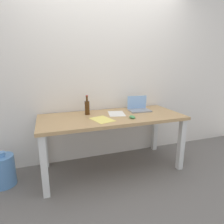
% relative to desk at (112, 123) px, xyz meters
% --- Properties ---
extents(ground_plane, '(8.00, 8.00, 0.00)m').
position_rel_desk_xyz_m(ground_plane, '(0.00, 0.00, -0.66)').
color(ground_plane, slate).
extents(back_wall, '(5.20, 0.08, 2.60)m').
position_rel_desk_xyz_m(back_wall, '(0.00, 0.45, 0.64)').
color(back_wall, silver).
rests_on(back_wall, ground).
extents(desk, '(1.85, 0.78, 0.75)m').
position_rel_desk_xyz_m(desk, '(0.00, 0.00, 0.00)').
color(desk, tan).
rests_on(desk, ground).
extents(laptop_right, '(0.31, 0.23, 0.20)m').
position_rel_desk_xyz_m(laptop_right, '(0.46, 0.14, 0.14)').
color(laptop_right, gray).
rests_on(laptop_right, desk).
extents(beer_bottle, '(0.06, 0.06, 0.26)m').
position_rel_desk_xyz_m(beer_bottle, '(-0.29, 0.17, 0.19)').
color(beer_bottle, '#47280F').
rests_on(beer_bottle, desk).
extents(computer_mouse, '(0.08, 0.11, 0.03)m').
position_rel_desk_xyz_m(computer_mouse, '(0.20, -0.20, 0.11)').
color(computer_mouse, '#4C9E56').
rests_on(computer_mouse, desk).
extents(paper_sheet_near_back, '(0.27, 0.33, 0.00)m').
position_rel_desk_xyz_m(paper_sheet_near_back, '(0.09, 0.08, 0.09)').
color(paper_sheet_near_back, white).
rests_on(paper_sheet_near_back, desk).
extents(paper_yellow_folder, '(0.28, 0.34, 0.00)m').
position_rel_desk_xyz_m(paper_yellow_folder, '(-0.17, -0.13, 0.09)').
color(paper_yellow_folder, '#F4E06B').
rests_on(paper_yellow_folder, desk).
extents(water_cooler_jug, '(0.26, 0.26, 0.42)m').
position_rel_desk_xyz_m(water_cooler_jug, '(-1.34, 0.05, -0.47)').
color(water_cooler_jug, '#598CC6').
rests_on(water_cooler_jug, ground).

